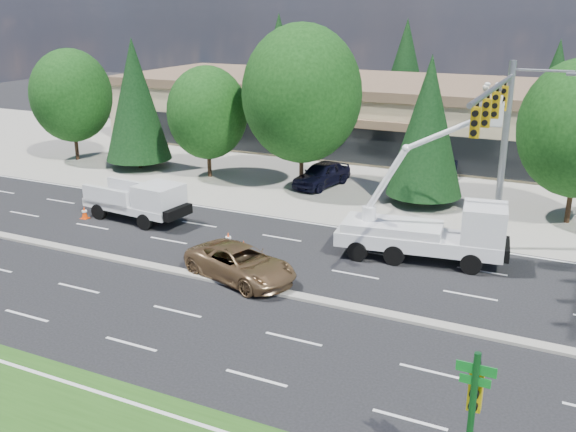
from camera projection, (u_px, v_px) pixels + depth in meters
The scene contains 22 objects.
ground at pixel (220, 281), 27.65m from camera, with size 140.00×140.00×0.00m, color black.
concrete_apron at pixel (370, 176), 44.77m from camera, with size 140.00×22.00×0.01m, color gray.
road_median at pixel (220, 280), 27.63m from camera, with size 120.00×0.55×0.12m, color gray.
strip_mall at pixel (411, 115), 52.43m from camera, with size 50.40×15.40×5.50m.
tree_front_a at pixel (71, 96), 48.01m from camera, with size 6.04×6.04×8.38m.
tree_front_b at pixel (135, 100), 45.52m from camera, with size 4.70×4.70×9.26m.
tree_front_c at pixel (207, 113), 43.22m from camera, with size 5.47×5.47×7.59m.
tree_front_d at pixel (302, 94), 39.82m from camera, with size 7.51×7.51×10.42m.
tree_front_e at pixel (428, 126), 36.97m from camera, with size 4.45×4.45×8.77m.
tree_back_a at pixel (279, 60), 69.24m from camera, with size 5.39×5.39×10.62m.
tree_back_b at pixel (405, 68), 63.55m from camera, with size 5.17×5.17×10.19m.
tree_back_c at pixel (556, 84), 58.07m from camera, with size 4.34×4.34×8.55m.
signal_mast at pixel (500, 134), 27.66m from camera, with size 2.76×10.16×9.00m.
street_sign_pole at pixel (473, 411), 14.75m from camera, with size 0.90×0.44×4.00m.
utility_pickup at pixel (140, 205), 35.16m from camera, with size 6.04×2.75×2.25m.
bucket_truck at pixel (437, 224), 29.29m from camera, with size 8.09×3.30×8.27m.
traffic_cone_a at pixel (84, 213), 35.73m from camera, with size 0.40×0.40×0.70m.
traffic_cone_b at pixel (228, 239), 31.66m from camera, with size 0.40×0.40×0.70m.
traffic_cone_c at pixel (244, 247), 30.57m from camera, with size 0.40×0.40×0.70m.
minivan at pixel (241, 263), 27.65m from camera, with size 2.44×5.30×1.47m, color olive.
parked_car_west at pixel (322, 174), 41.95m from camera, with size 1.93×4.80×1.63m, color black.
parked_car_east at pixel (430, 169), 43.30m from camera, with size 1.69×4.86×1.60m, color black.
Camera 1 is at (13.63, -21.61, 11.31)m, focal length 40.00 mm.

